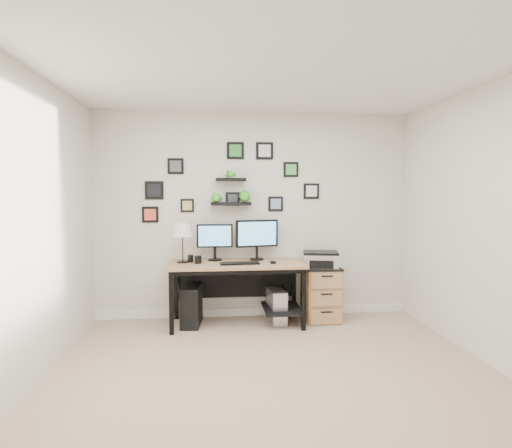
{
  "coord_description": "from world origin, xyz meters",
  "views": [
    {
      "loc": [
        -0.52,
        -3.43,
        1.6
      ],
      "look_at": [
        0.01,
        1.83,
        1.2
      ],
      "focal_mm": 30.0,
      "sensor_mm": 36.0,
      "label": 1
    }
  ],
  "objects": [
    {
      "name": "table_lamp",
      "position": [
        -0.89,
        1.73,
        1.13
      ],
      "size": [
        0.23,
        0.23,
        0.48
      ],
      "color": "black",
      "rests_on": "desk"
    },
    {
      "name": "pc_tower_black",
      "position": [
        -0.79,
        1.67,
        0.24
      ],
      "size": [
        0.25,
        0.49,
        0.48
      ],
      "primitive_type": "cube",
      "rotation": [
        0.0,
        0.0,
        -0.09
      ],
      "color": "black",
      "rests_on": "ground"
    },
    {
      "name": "monitor_left",
      "position": [
        -0.5,
        1.84,
        1.01
      ],
      "size": [
        0.44,
        0.17,
        0.45
      ],
      "color": "black",
      "rests_on": "desk"
    },
    {
      "name": "pen_cup",
      "position": [
        -0.8,
        1.74,
        0.79
      ],
      "size": [
        0.07,
        0.07,
        0.09
      ],
      "primitive_type": "cylinder",
      "color": "black",
      "rests_on": "desk"
    },
    {
      "name": "monitor_right",
      "position": [
        0.02,
        1.83,
        1.05
      ],
      "size": [
        0.54,
        0.2,
        0.5
      ],
      "color": "black",
      "rests_on": "desk"
    },
    {
      "name": "mouse",
      "position": [
        0.18,
        1.55,
        0.76
      ],
      "size": [
        0.06,
        0.09,
        0.03
      ],
      "primitive_type": "cube",
      "rotation": [
        0.0,
        0.0,
        0.03
      ],
      "color": "black",
      "rests_on": "desk"
    },
    {
      "name": "file_cabinet",
      "position": [
        0.81,
        1.72,
        0.34
      ],
      "size": [
        0.43,
        0.53,
        0.67
      ],
      "color": "tan",
      "rests_on": "ground"
    },
    {
      "name": "room",
      "position": [
        0.0,
        1.98,
        0.05
      ],
      "size": [
        4.0,
        4.0,
        4.0
      ],
      "color": "#C4A68C",
      "rests_on": "ground"
    },
    {
      "name": "mug",
      "position": [
        -0.7,
        1.64,
        0.8
      ],
      "size": [
        0.08,
        0.08,
        0.09
      ],
      "primitive_type": "cylinder",
      "color": "black",
      "rests_on": "desk"
    },
    {
      "name": "wall_decor",
      "position": [
        -0.3,
        1.93,
        1.66
      ],
      "size": [
        2.24,
        0.18,
        1.01
      ],
      "color": "black",
      "rests_on": "ground"
    },
    {
      "name": "desk",
      "position": [
        -0.21,
        1.67,
        0.63
      ],
      "size": [
        1.6,
        0.7,
        0.75
      ],
      "color": "tan",
      "rests_on": "ground"
    },
    {
      "name": "keyboard",
      "position": [
        -0.22,
        1.53,
        0.76
      ],
      "size": [
        0.47,
        0.17,
        0.02
      ],
      "primitive_type": "cube",
      "rotation": [
        0.0,
        0.0,
        0.05
      ],
      "color": "black",
      "rests_on": "desk"
    },
    {
      "name": "pc_tower_grey",
      "position": [
        0.24,
        1.66,
        0.2
      ],
      "size": [
        0.22,
        0.43,
        0.41
      ],
      "color": "gray",
      "rests_on": "ground"
    },
    {
      "name": "printer",
      "position": [
        0.79,
        1.69,
        0.77
      ],
      "size": [
        0.47,
        0.4,
        0.19
      ],
      "color": "silver",
      "rests_on": "file_cabinet"
    }
  ]
}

